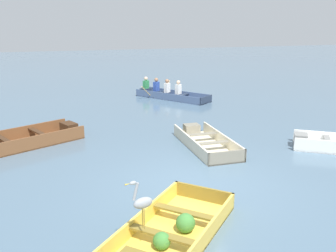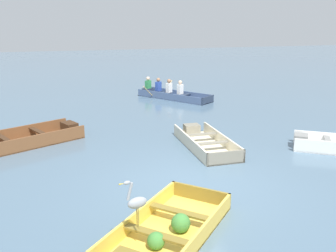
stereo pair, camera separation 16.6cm
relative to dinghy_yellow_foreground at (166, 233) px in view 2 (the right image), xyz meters
The scene contains 6 objects.
ground_plane 2.25m from the dinghy_yellow_foreground, 57.64° to the left, with size 80.00×80.00×0.00m, color slate.
dinghy_yellow_foreground is the anchor object (origin of this frame).
skiff_cream_near_moored 4.95m from the dinghy_yellow_foreground, 60.86° to the left, with size 1.09×2.83×0.35m.
skiff_wooden_brown_far_moored 6.50m from the dinghy_yellow_foreground, 112.65° to the left, with size 3.59×2.58×0.40m.
rowboat_slate_blue_with_crew 11.80m from the dinghy_yellow_foreground, 72.91° to the left, with size 2.93×3.51×0.89m.
heron_on_dinghy 0.89m from the dinghy_yellow_foreground, 166.09° to the right, with size 0.46×0.21×0.84m.
Camera 2 is at (-2.73, -7.16, 3.52)m, focal length 40.00 mm.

